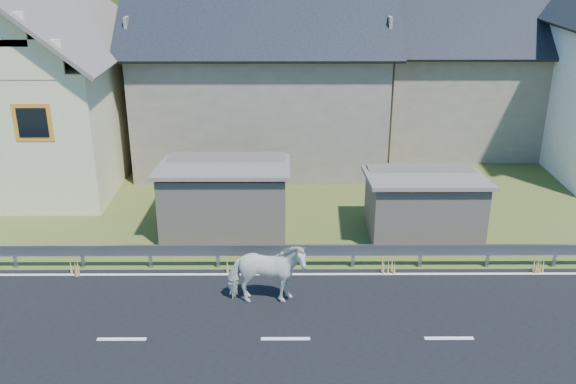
{
  "coord_description": "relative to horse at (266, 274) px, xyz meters",
  "views": [
    {
      "loc": [
        -0.0,
        -13.17,
        9.21
      ],
      "look_at": [
        0.08,
        3.49,
        2.5
      ],
      "focal_mm": 40.0,
      "sensor_mm": 36.0,
      "label": 1
    }
  ],
  "objects": [
    {
      "name": "ground",
      "position": [
        0.5,
        -1.67,
        -0.92
      ],
      "size": [
        160.0,
        160.0,
        0.0
      ],
      "primitive_type": "plane",
      "color": "#394715",
      "rests_on": "ground"
    },
    {
      "name": "road",
      "position": [
        0.5,
        -1.67,
        -0.9
      ],
      "size": [
        60.0,
        7.0,
        0.04
      ],
      "primitive_type": "cube",
      "color": "black",
      "rests_on": "ground"
    },
    {
      "name": "lane_markings",
      "position": [
        0.5,
        -1.67,
        -0.87
      ],
      "size": [
        60.0,
        6.6,
        0.01
      ],
      "primitive_type": "cube",
      "color": "silver",
      "rests_on": "road"
    },
    {
      "name": "guardrail",
      "position": [
        0.5,
        2.01,
        -0.35
      ],
      "size": [
        28.1,
        0.09,
        0.75
      ],
      "color": "#93969B",
      "rests_on": "ground"
    },
    {
      "name": "shed_left",
      "position": [
        -1.5,
        4.83,
        0.18
      ],
      "size": [
        4.3,
        3.3,
        2.4
      ],
      "primitive_type": "cube",
      "color": "brown",
      "rests_on": "ground"
    },
    {
      "name": "shed_right",
      "position": [
        5.0,
        4.33,
        0.08
      ],
      "size": [
        3.8,
        2.9,
        2.2
      ],
      "primitive_type": "cube",
      "color": "brown",
      "rests_on": "ground"
    },
    {
      "name": "house_cream",
      "position": [
        -9.5,
        10.33,
        3.44
      ],
      "size": [
        7.8,
        9.8,
        8.3
      ],
      "color": "beige",
      "rests_on": "ground"
    },
    {
      "name": "house_stone_a",
      "position": [
        -0.5,
        13.33,
        3.72
      ],
      "size": [
        10.8,
        9.8,
        8.9
      ],
      "color": "gray",
      "rests_on": "ground"
    },
    {
      "name": "house_stone_b",
      "position": [
        9.5,
        15.33,
        3.32
      ],
      "size": [
        9.8,
        8.8,
        8.1
      ],
      "color": "gray",
      "rests_on": "ground"
    },
    {
      "name": "mountain",
      "position": [
        5.5,
        178.33,
        -20.92
      ],
      "size": [
        440.0,
        280.0,
        260.0
      ],
      "primitive_type": "ellipsoid",
      "color": "#243715",
      "rests_on": "ground"
    },
    {
      "name": "horse",
      "position": [
        0.0,
        0.0,
        0.0
      ],
      "size": [
        1.0,
        2.1,
        1.75
      ],
      "primitive_type": "imported",
      "rotation": [
        0.0,
        0.0,
        1.6
      ],
      "color": "silver",
      "rests_on": "road"
    }
  ]
}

